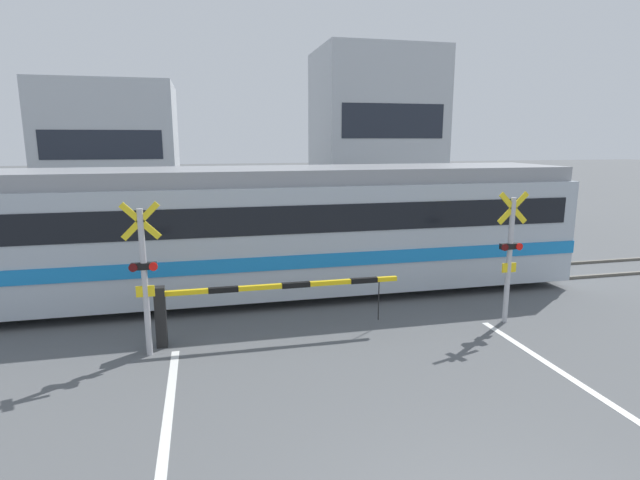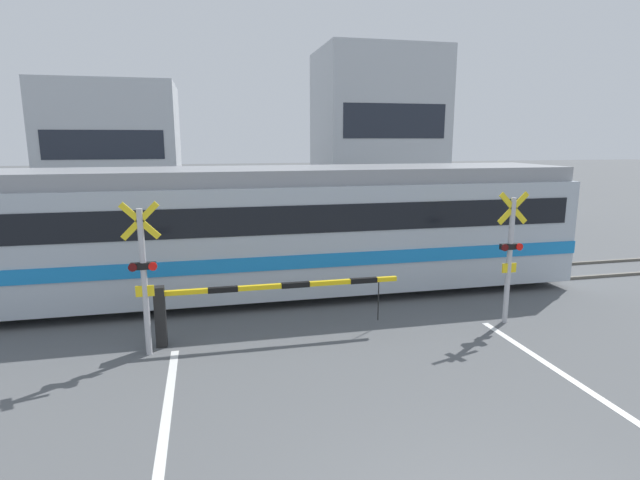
{
  "view_description": "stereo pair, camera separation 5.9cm",
  "coord_description": "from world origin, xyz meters",
  "px_view_note": "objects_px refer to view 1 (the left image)",
  "views": [
    {
      "loc": [
        -2.57,
        -3.15,
        3.87
      ],
      "look_at": [
        0.0,
        7.78,
        1.6
      ],
      "focal_mm": 28.0,
      "sensor_mm": 36.0,
      "label": 1
    },
    {
      "loc": [
        -2.51,
        -3.16,
        3.87
      ],
      "look_at": [
        0.0,
        7.78,
        1.6
      ],
      "focal_mm": 28.0,
      "sensor_mm": 36.0,
      "label": 2
    }
  ],
  "objects_px": {
    "crossing_barrier_near": "(232,299)",
    "pedestrian": "(307,224)",
    "crossing_signal_left": "(144,273)",
    "crossing_barrier_far": "(355,236)",
    "crossing_signal_right": "(510,252)",
    "commuter_train": "(215,229)"
  },
  "relations": [
    {
      "from": "crossing_barrier_near",
      "to": "pedestrian",
      "type": "distance_m",
      "value": 8.61
    },
    {
      "from": "crossing_signal_left",
      "to": "pedestrian",
      "type": "bearing_deg",
      "value": 60.71
    },
    {
      "from": "crossing_barrier_far",
      "to": "pedestrian",
      "type": "distance_m",
      "value": 2.57
    },
    {
      "from": "crossing_barrier_near",
      "to": "crossing_signal_right",
      "type": "bearing_deg",
      "value": -3.28
    },
    {
      "from": "crossing_barrier_far",
      "to": "crossing_signal_right",
      "type": "distance_m",
      "value": 6.25
    },
    {
      "from": "crossing_signal_left",
      "to": "crossing_signal_right",
      "type": "bearing_deg",
      "value": 0.0
    },
    {
      "from": "crossing_signal_left",
      "to": "pedestrian",
      "type": "relative_size",
      "value": 1.81
    },
    {
      "from": "crossing_barrier_near",
      "to": "pedestrian",
      "type": "height_order",
      "value": "pedestrian"
    },
    {
      "from": "commuter_train",
      "to": "crossing_signal_left",
      "type": "relative_size",
      "value": 6.44
    },
    {
      "from": "crossing_barrier_far",
      "to": "pedestrian",
      "type": "relative_size",
      "value": 3.1
    },
    {
      "from": "commuter_train",
      "to": "crossing_signal_right",
      "type": "height_order",
      "value": "commuter_train"
    },
    {
      "from": "crossing_barrier_near",
      "to": "commuter_train",
      "type": "bearing_deg",
      "value": 94.12
    },
    {
      "from": "crossing_barrier_far",
      "to": "crossing_signal_left",
      "type": "distance_m",
      "value": 8.36
    },
    {
      "from": "crossing_barrier_far",
      "to": "crossing_signal_left",
      "type": "xyz_separation_m",
      "value": [
        -5.77,
        -6.02,
        0.72
      ]
    },
    {
      "from": "commuter_train",
      "to": "crossing_signal_right",
      "type": "distance_m",
      "value": 6.82
    },
    {
      "from": "crossing_barrier_near",
      "to": "crossing_signal_right",
      "type": "xyz_separation_m",
      "value": [
        5.77,
        -0.33,
        0.72
      ]
    },
    {
      "from": "crossing_barrier_far",
      "to": "pedestrian",
      "type": "xyz_separation_m",
      "value": [
        -1.08,
        2.33,
        0.05
      ]
    },
    {
      "from": "crossing_barrier_far",
      "to": "crossing_signal_right",
      "type": "relative_size",
      "value": 1.71
    },
    {
      "from": "crossing_barrier_far",
      "to": "crossing_signal_right",
      "type": "xyz_separation_m",
      "value": [
        1.54,
        -6.02,
        0.72
      ]
    },
    {
      "from": "crossing_barrier_near",
      "to": "pedestrian",
      "type": "xyz_separation_m",
      "value": [
        3.14,
        8.01,
        0.05
      ]
    },
    {
      "from": "crossing_barrier_near",
      "to": "crossing_signal_right",
      "type": "relative_size",
      "value": 1.71
    },
    {
      "from": "crossing_signal_right",
      "to": "pedestrian",
      "type": "bearing_deg",
      "value": 107.45
    }
  ]
}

